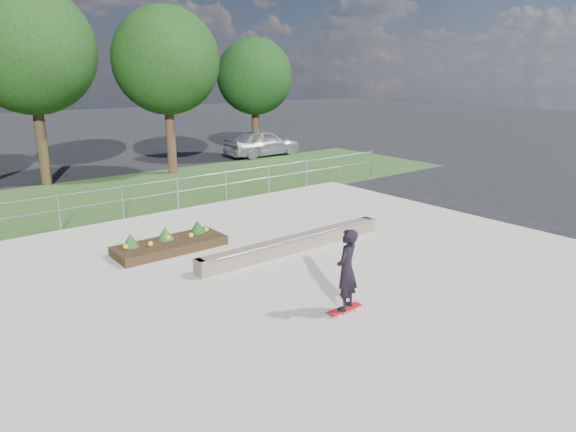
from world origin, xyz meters
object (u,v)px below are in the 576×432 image
(skateboarder, at_px, (347,270))
(parked_car, at_px, (263,143))
(planter_bed, at_px, (169,243))
(grind_ledge, at_px, (295,244))

(skateboarder, height_order, parked_car, skateboarder)
(planter_bed, xyz_separation_m, parked_car, (11.63, 11.71, 0.53))
(grind_ledge, bearing_deg, skateboarder, -113.73)
(planter_bed, xyz_separation_m, skateboarder, (1.10, -5.74, 0.73))
(grind_ledge, bearing_deg, planter_bed, 139.96)
(skateboarder, xyz_separation_m, parked_car, (10.53, 17.45, -0.20))
(grind_ledge, xyz_separation_m, planter_bed, (-2.65, 2.22, -0.02))
(grind_ledge, distance_m, planter_bed, 3.46)
(grind_ledge, distance_m, parked_car, 16.59)
(grind_ledge, xyz_separation_m, skateboarder, (-1.54, -3.51, 0.71))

